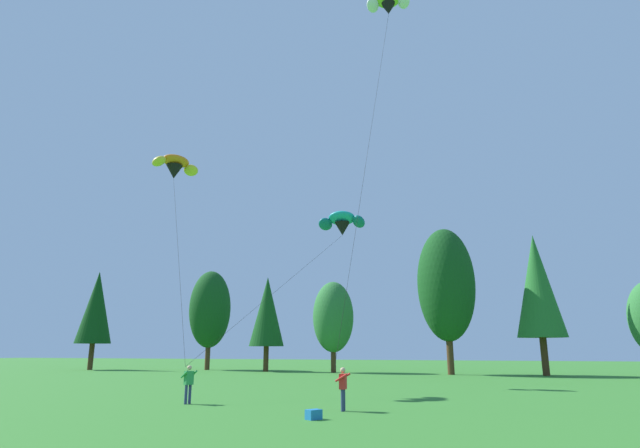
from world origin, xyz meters
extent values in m
cylinder|color=#472D19|center=(-35.73, 51.17, 1.55)|extent=(0.61, 0.61, 3.09)
cone|color=#0F3D14|center=(-35.73, 51.17, 7.49)|extent=(4.21, 4.21, 8.80)
cylinder|color=#472D19|center=(-22.33, 55.38, 1.49)|extent=(0.60, 0.60, 2.99)
ellipsoid|color=#144719|center=(-22.33, 55.38, 7.24)|extent=(5.02, 5.02, 9.35)
cylinder|color=#472D19|center=(-13.69, 53.02, 1.37)|extent=(0.57, 0.57, 2.74)
cone|color=#144719|center=(-13.69, 53.02, 6.63)|extent=(3.92, 3.92, 7.79)
cylinder|color=#472D19|center=(-5.80, 52.78, 1.21)|extent=(0.54, 0.54, 2.42)
ellipsoid|color=#2D7033|center=(-5.80, 52.78, 5.85)|extent=(4.40, 4.40, 7.56)
cylinder|color=#472D19|center=(6.39, 51.84, 1.82)|extent=(0.66, 0.66, 3.65)
ellipsoid|color=#144719|center=(6.39, 51.84, 8.84)|extent=(5.73, 5.73, 11.42)
cylinder|color=#472D19|center=(15.01, 52.32, 1.75)|extent=(0.64, 0.64, 3.50)
cone|color=#236628|center=(15.01, 52.32, 8.48)|extent=(4.56, 4.56, 9.96)
cylinder|color=navy|center=(-3.53, 20.06, 0.42)|extent=(0.17, 0.17, 0.84)
cylinder|color=navy|center=(-3.44, 20.24, 0.42)|extent=(0.17, 0.17, 0.84)
cube|color=#2D8E47|center=(-3.49, 20.15, 1.14)|extent=(0.39, 0.45, 0.60)
sphere|color=tan|center=(-3.49, 20.15, 1.58)|extent=(0.22, 0.22, 0.22)
cylinder|color=#2D8E47|center=(-3.59, 19.94, 1.30)|extent=(0.51, 0.31, 0.35)
cylinder|color=#2D8E47|center=(-3.38, 20.37, 1.30)|extent=(0.51, 0.31, 0.35)
cylinder|color=navy|center=(3.93, 19.52, 0.42)|extent=(0.13, 0.13, 0.84)
cylinder|color=navy|center=(3.92, 19.72, 0.42)|extent=(0.13, 0.13, 0.84)
cube|color=red|center=(3.93, 19.62, 1.14)|extent=(0.24, 0.38, 0.60)
sphere|color=tan|center=(3.93, 19.62, 1.58)|extent=(0.22, 0.22, 0.22)
cylinder|color=red|center=(3.93, 19.38, 1.30)|extent=(0.53, 0.09, 0.35)
cylinder|color=red|center=(3.92, 19.86, 1.30)|extent=(0.53, 0.09, 0.35)
ellipsoid|color=orange|center=(-9.17, 26.34, 14.56)|extent=(1.99, 2.27, 0.90)
ellipsoid|color=yellow|center=(-8.64, 27.41, 14.22)|extent=(1.34, 1.30, 1.07)
ellipsoid|color=yellow|center=(-9.70, 25.27, 14.22)|extent=(1.39, 1.37, 1.07)
cone|color=black|center=(-9.28, 26.39, 13.83)|extent=(1.43, 1.43, 0.92)
cylinder|color=black|center=(-6.54, 23.35, 7.49)|extent=(5.49, 6.10, 11.75)
ellipsoid|color=white|center=(6.13, 27.92, 24.54)|extent=(1.12, 1.10, 1.15)
ellipsoid|color=white|center=(4.10, 27.72, 24.54)|extent=(1.01, 1.12, 1.15)
cone|color=black|center=(5.11, 27.94, 24.20)|extent=(1.00, 1.00, 0.78)
cylinder|color=black|center=(4.34, 23.78, 12.71)|extent=(1.54, 8.33, 22.19)
ellipsoid|color=teal|center=(0.14, 34.20, 11.87)|extent=(2.06, 1.52, 1.24)
ellipsoid|color=#0F666B|center=(1.41, 34.17, 11.51)|extent=(1.30, 1.29, 1.36)
ellipsoid|color=#0F666B|center=(-1.14, 34.22, 11.51)|extent=(1.33, 1.29, 1.36)
cone|color=black|center=(0.14, 34.34, 11.08)|extent=(1.17, 1.17, 0.98)
cylinder|color=black|center=(-1.83, 27.32, 6.11)|extent=(3.95, 14.04, 8.98)
cube|color=#1E70B7|center=(3.56, 16.89, 0.17)|extent=(0.59, 0.63, 0.34)
camera|label=1|loc=(9.40, -1.23, 2.41)|focal=28.59mm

